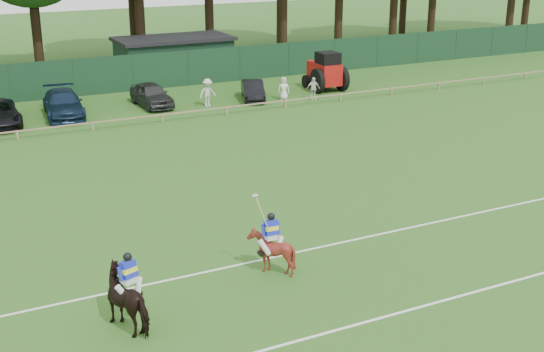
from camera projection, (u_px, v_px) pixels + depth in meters
ground at (297, 239)px, 26.13m from camera, size 160.00×160.00×0.00m
horse_dark at (130, 299)px, 20.14m from camera, size 1.61×2.23×1.71m
horse_chestnut at (271, 251)px, 23.40m from camera, size 1.21×1.36×1.46m
sedan_navy at (63, 104)px, 42.84m from camera, size 2.64×5.41×1.52m
hatch_grey at (152, 95)px, 45.31m from camera, size 1.92×4.38×1.47m
estate_black at (253, 90)px, 47.08m from camera, size 2.50×3.96×1.23m
spectator_left at (208, 93)px, 45.20m from camera, size 1.20×0.78×1.75m
spectator_mid at (313, 89)px, 46.97m from camera, size 0.93×0.55×1.49m
spectator_right at (284, 89)px, 47.00m from camera, size 0.85×0.73×1.47m
rider_dark at (129, 274)px, 19.88m from camera, size 0.91×0.56×1.41m
rider_chestnut at (271, 232)px, 23.17m from camera, size 0.94×0.58×2.05m
pitch_lines at (350, 278)px, 23.17m from camera, size 60.00×5.10×0.01m
pitch_rail at (145, 117)px, 41.19m from camera, size 62.10×0.10×0.50m
perimeter_fence at (104, 75)px, 48.54m from camera, size 92.08×0.08×2.50m
utility_shed at (174, 57)px, 53.53m from camera, size 8.40×4.40×3.04m
tree_row at (105, 71)px, 56.55m from camera, size 96.00×12.00×21.00m
tractor at (326, 72)px, 49.64m from camera, size 2.28×3.24×2.64m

